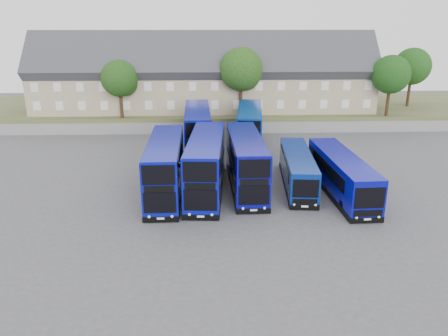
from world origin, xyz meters
The scene contains 15 objects.
ground centered at (0.00, 0.00, 0.00)m, with size 120.00×120.00×0.00m, color #4A4A4F.
retaining_wall centered at (0.00, 24.00, 0.75)m, with size 70.00×0.40×1.50m, color slate.
earth_bank centered at (0.00, 34.00, 1.00)m, with size 80.00×20.00×2.00m, color #4C522E.
terrace_row centered at (-3.00, 30.00, 6.60)m, with size 48.00×10.40×11.20m.
dd_front_left centered at (-6.16, 2.51, 2.34)m, with size 2.95×12.01×4.75m.
dd_front_mid centered at (-2.65, 2.93, 2.41)m, with size 3.67×12.49×4.90m.
dd_front_right centered at (0.91, 3.75, 2.33)m, with size 3.02×11.97×4.73m.
dd_rear_left centered at (-3.66, 15.69, 2.42)m, with size 3.20×12.45×4.92m.
dd_rear_right centered at (2.42, 16.87, 2.33)m, with size 3.92×12.13×4.74m.
coach_east_a centered at (5.64, 4.01, 1.51)m, with size 3.30×11.47×3.09m.
coach_east_b centered at (9.08, 2.06, 1.66)m, with size 3.16×12.52×3.40m.
tree_west centered at (-13.85, 25.10, 7.05)m, with size 4.80×4.80×7.65m.
tree_mid centered at (2.15, 25.60, 8.07)m, with size 5.76×5.76×9.18m.
tree_east centered at (22.15, 25.10, 7.39)m, with size 5.12×5.12×8.16m.
tree_far centered at (28.15, 32.10, 7.73)m, with size 5.44×5.44×8.67m.
Camera 1 is at (-2.38, -33.22, 14.43)m, focal length 35.00 mm.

